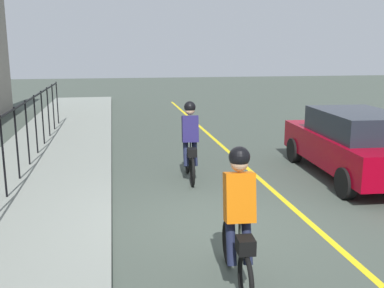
# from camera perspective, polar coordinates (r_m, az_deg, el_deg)

# --- Properties ---
(ground_plane) EXTENTS (80.00, 80.00, 0.00)m
(ground_plane) POSITION_cam_1_polar(r_m,az_deg,el_deg) (7.87, 3.14, -10.03)
(ground_plane) COLOR #404941
(lane_line_centre) EXTENTS (36.00, 0.12, 0.01)m
(lane_line_centre) POSITION_cam_1_polar(r_m,az_deg,el_deg) (8.36, 14.02, -9.01)
(lane_line_centre) COLOR yellow
(lane_line_centre) RESTS_ON ground
(sidewalk) EXTENTS (40.00, 3.20, 0.15)m
(sidewalk) POSITION_cam_1_polar(r_m,az_deg,el_deg) (7.84, -22.28, -10.45)
(sidewalk) COLOR gray
(sidewalk) RESTS_ON ground
(cyclist_lead) EXTENTS (1.71, 0.38, 1.83)m
(cyclist_lead) POSITION_cam_1_polar(r_m,az_deg,el_deg) (10.03, -0.26, 0.32)
(cyclist_lead) COLOR black
(cyclist_lead) RESTS_ON ground
(cyclist_follow) EXTENTS (1.71, 0.38, 1.83)m
(cyclist_follow) POSITION_cam_1_polar(r_m,az_deg,el_deg) (5.56, 6.00, -9.60)
(cyclist_follow) COLOR black
(cyclist_follow) RESTS_ON ground
(patrol_sedan) EXTENTS (4.49, 2.12, 1.58)m
(patrol_sedan) POSITION_cam_1_polar(r_m,az_deg,el_deg) (10.98, 20.07, 0.14)
(patrol_sedan) COLOR #950214
(patrol_sedan) RESTS_ON ground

